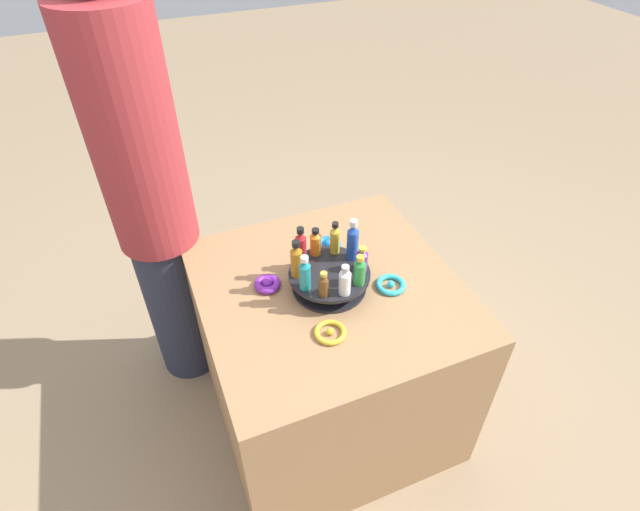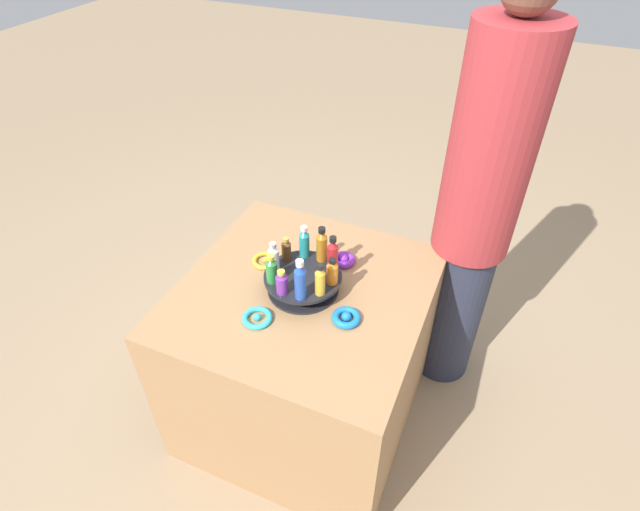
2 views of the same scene
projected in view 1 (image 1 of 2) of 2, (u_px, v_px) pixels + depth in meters
The scene contains 18 objects.
ground_plane at pixel (327, 407), 2.11m from camera, with size 12.00×12.00×0.00m, color #997F60.
party_table at pixel (328, 354), 1.88m from camera, with size 0.84×0.84×0.71m.
display_stand at pixel (329, 279), 1.62m from camera, with size 0.27×0.27×0.07m.
bottle_brown at pixel (324, 285), 1.50m from camera, with size 0.03×0.03×0.09m.
bottle_clear at pixel (345, 281), 1.50m from camera, with size 0.04×0.04×0.11m.
bottle_green at pixel (360, 271), 1.53m from camera, with size 0.04×0.04×0.11m.
bottle_purple at pixel (362, 259), 1.59m from camera, with size 0.04×0.04×0.09m.
bottle_blue at pixel (353, 241), 1.61m from camera, with size 0.04×0.04×0.15m.
bottle_gold at pixel (335, 239), 1.65m from camera, with size 0.03×0.03×0.12m.
bottle_orange at pixel (316, 242), 1.65m from camera, with size 0.04×0.04×0.10m.
bottle_red at pixel (301, 247), 1.60m from camera, with size 0.04×0.04×0.14m.
bottle_amber at pixel (296, 260), 1.55m from camera, with size 0.04×0.04×0.14m.
bottle_teal at pixel (305, 274), 1.51m from camera, with size 0.04×0.04×0.13m.
ribbon_bow_purple at pixel (267, 284), 1.64m from camera, with size 0.09×0.09×0.04m.
ribbon_bow_gold at pixel (330, 332), 1.49m from camera, with size 0.10×0.10×0.02m.
ribbon_bow_teal at pixel (391, 285), 1.64m from camera, with size 0.10×0.10×0.02m.
ribbon_bow_blue at pixel (328, 245), 1.79m from camera, with size 0.09×0.09×0.03m.
person_figure at pixel (152, 204), 1.75m from camera, with size 0.29×0.29×1.69m.
Camera 1 is at (-0.47, -1.08, 1.86)m, focal length 28.00 mm.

